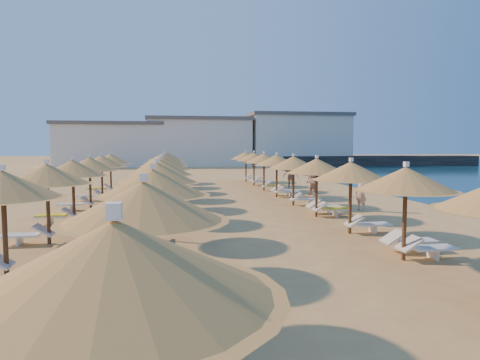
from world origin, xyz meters
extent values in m
plane|color=tan|center=(0.00, 0.00, 0.00)|extent=(220.00, 220.00, 0.00)
cube|color=black|center=(27.77, 42.85, 0.75)|extent=(30.25, 6.88, 1.50)
cube|color=silver|center=(-12.45, 46.66, 3.00)|extent=(15.00, 8.00, 6.00)
cube|color=#59514C|center=(-12.45, 46.66, 6.25)|extent=(15.60, 8.48, 0.50)
cube|color=silver|center=(0.56, 46.58, 3.40)|extent=(15.00, 8.00, 6.80)
cube|color=#59514C|center=(0.56, 46.58, 7.05)|extent=(15.60, 8.48, 0.50)
cube|color=silver|center=(16.07, 46.45, 3.80)|extent=(15.00, 8.00, 7.60)
cube|color=#59514C|center=(16.07, 46.45, 7.85)|extent=(15.60, 8.48, 0.50)
cylinder|color=brown|center=(2.70, -8.07, 1.10)|extent=(0.12, 0.12, 2.21)
cone|color=olive|center=(2.70, -8.07, 2.29)|extent=(2.66, 2.66, 0.66)
cone|color=olive|center=(2.70, -8.07, 2.02)|extent=(2.87, 2.87, 0.12)
cube|color=white|center=(2.70, -8.07, 2.69)|extent=(0.12, 0.12, 0.14)
cylinder|color=brown|center=(2.70, -4.42, 1.10)|extent=(0.12, 0.12, 2.21)
cone|color=olive|center=(2.70, -4.42, 2.29)|extent=(2.66, 2.66, 0.66)
cone|color=olive|center=(2.70, -4.42, 2.02)|extent=(2.87, 2.87, 0.12)
cube|color=white|center=(2.70, -4.42, 2.69)|extent=(0.12, 0.12, 0.14)
cylinder|color=brown|center=(2.70, -0.76, 1.10)|extent=(0.12, 0.12, 2.21)
cone|color=olive|center=(2.70, -0.76, 2.29)|extent=(2.66, 2.66, 0.66)
cone|color=olive|center=(2.70, -0.76, 2.02)|extent=(2.87, 2.87, 0.12)
cube|color=white|center=(2.70, -0.76, 2.69)|extent=(0.12, 0.12, 0.14)
cylinder|color=brown|center=(2.70, 2.89, 1.10)|extent=(0.12, 0.12, 2.21)
cone|color=olive|center=(2.70, 2.89, 2.29)|extent=(2.66, 2.66, 0.66)
cone|color=olive|center=(2.70, 2.89, 2.02)|extent=(2.87, 2.87, 0.12)
cube|color=white|center=(2.70, 2.89, 2.69)|extent=(0.12, 0.12, 0.14)
cylinder|color=brown|center=(2.70, 6.54, 1.10)|extent=(0.12, 0.12, 2.21)
cone|color=olive|center=(2.70, 6.54, 2.29)|extent=(2.66, 2.66, 0.66)
cone|color=olive|center=(2.70, 6.54, 2.02)|extent=(2.87, 2.87, 0.12)
cube|color=white|center=(2.70, 6.54, 2.69)|extent=(0.12, 0.12, 0.14)
cylinder|color=brown|center=(2.70, 10.20, 1.10)|extent=(0.12, 0.12, 2.21)
cone|color=olive|center=(2.70, 10.20, 2.29)|extent=(2.66, 2.66, 0.66)
cone|color=olive|center=(2.70, 10.20, 2.02)|extent=(2.87, 2.87, 0.12)
cube|color=white|center=(2.70, 10.20, 2.69)|extent=(0.12, 0.12, 0.14)
cylinder|color=brown|center=(2.70, 13.85, 1.10)|extent=(0.12, 0.12, 2.21)
cone|color=olive|center=(2.70, 13.85, 2.29)|extent=(2.66, 2.66, 0.66)
cone|color=olive|center=(2.70, 13.85, 2.02)|extent=(2.87, 2.87, 0.12)
cube|color=white|center=(2.70, 13.85, 2.69)|extent=(0.12, 0.12, 0.14)
cylinder|color=brown|center=(2.70, 17.50, 1.10)|extent=(0.12, 0.12, 2.21)
cone|color=olive|center=(2.70, 17.50, 2.29)|extent=(2.66, 2.66, 0.66)
cone|color=olive|center=(2.70, 17.50, 2.02)|extent=(2.87, 2.87, 0.12)
cube|color=white|center=(2.70, 17.50, 2.69)|extent=(0.12, 0.12, 0.14)
cone|color=olive|center=(-4.14, -15.38, 2.29)|extent=(2.66, 2.66, 0.66)
cone|color=olive|center=(-4.14, -15.38, 2.02)|extent=(2.87, 2.87, 0.12)
cube|color=white|center=(-4.14, -15.38, 2.69)|extent=(0.12, 0.12, 0.14)
cylinder|color=brown|center=(-4.14, -11.72, 1.10)|extent=(0.12, 0.12, 2.21)
cone|color=olive|center=(-4.14, -11.72, 2.29)|extent=(2.66, 2.66, 0.66)
cone|color=olive|center=(-4.14, -11.72, 2.02)|extent=(2.87, 2.87, 0.12)
cube|color=white|center=(-4.14, -11.72, 2.69)|extent=(0.12, 0.12, 0.14)
cylinder|color=brown|center=(-4.14, -8.07, 1.10)|extent=(0.12, 0.12, 2.21)
cone|color=olive|center=(-4.14, -8.07, 2.29)|extent=(2.66, 2.66, 0.66)
cone|color=olive|center=(-4.14, -8.07, 2.02)|extent=(2.87, 2.87, 0.12)
cube|color=white|center=(-4.14, -8.07, 2.69)|extent=(0.12, 0.12, 0.14)
cylinder|color=brown|center=(-4.14, -4.42, 1.10)|extent=(0.12, 0.12, 2.21)
cone|color=olive|center=(-4.14, -4.42, 2.29)|extent=(2.66, 2.66, 0.66)
cone|color=olive|center=(-4.14, -4.42, 2.02)|extent=(2.87, 2.87, 0.12)
cube|color=white|center=(-4.14, -4.42, 2.69)|extent=(0.12, 0.12, 0.14)
cylinder|color=brown|center=(-4.14, -0.76, 1.10)|extent=(0.12, 0.12, 2.21)
cone|color=olive|center=(-4.14, -0.76, 2.29)|extent=(2.66, 2.66, 0.66)
cone|color=olive|center=(-4.14, -0.76, 2.02)|extent=(2.87, 2.87, 0.12)
cube|color=white|center=(-4.14, -0.76, 2.69)|extent=(0.12, 0.12, 0.14)
cylinder|color=brown|center=(-4.14, 2.89, 1.10)|extent=(0.12, 0.12, 2.21)
cone|color=olive|center=(-4.14, 2.89, 2.29)|extent=(2.66, 2.66, 0.66)
cone|color=olive|center=(-4.14, 2.89, 2.02)|extent=(2.87, 2.87, 0.12)
cube|color=white|center=(-4.14, 2.89, 2.69)|extent=(0.12, 0.12, 0.14)
cylinder|color=brown|center=(-4.14, 6.54, 1.10)|extent=(0.12, 0.12, 2.21)
cone|color=olive|center=(-4.14, 6.54, 2.29)|extent=(2.66, 2.66, 0.66)
cone|color=olive|center=(-4.14, 6.54, 2.02)|extent=(2.87, 2.87, 0.12)
cube|color=white|center=(-4.14, 6.54, 2.69)|extent=(0.12, 0.12, 0.14)
cylinder|color=brown|center=(-4.14, 10.20, 1.10)|extent=(0.12, 0.12, 2.21)
cone|color=olive|center=(-4.14, 10.20, 2.29)|extent=(2.66, 2.66, 0.66)
cone|color=olive|center=(-4.14, 10.20, 2.02)|extent=(2.87, 2.87, 0.12)
cube|color=white|center=(-4.14, 10.20, 2.69)|extent=(0.12, 0.12, 0.14)
cylinder|color=brown|center=(-4.14, 13.85, 1.10)|extent=(0.12, 0.12, 2.21)
cone|color=olive|center=(-4.14, 13.85, 2.29)|extent=(2.66, 2.66, 0.66)
cone|color=olive|center=(-4.14, 13.85, 2.02)|extent=(2.87, 2.87, 0.12)
cube|color=white|center=(-4.14, 13.85, 2.69)|extent=(0.12, 0.12, 0.14)
cylinder|color=brown|center=(-4.14, 17.50, 1.10)|extent=(0.12, 0.12, 2.21)
cone|color=olive|center=(-4.14, 17.50, 2.29)|extent=(2.66, 2.66, 0.66)
cone|color=olive|center=(-4.14, 17.50, 2.02)|extent=(2.87, 2.87, 0.12)
cube|color=white|center=(-4.14, 17.50, 2.69)|extent=(0.12, 0.12, 0.14)
cylinder|color=brown|center=(-7.64, -8.07, 1.10)|extent=(0.12, 0.12, 2.21)
cone|color=olive|center=(-7.64, -8.07, 2.29)|extent=(2.66, 2.66, 0.66)
cone|color=olive|center=(-7.64, -8.07, 2.02)|extent=(2.87, 2.87, 0.12)
cube|color=white|center=(-7.64, -8.07, 2.69)|extent=(0.12, 0.12, 0.14)
cylinder|color=brown|center=(-7.64, -4.42, 1.10)|extent=(0.12, 0.12, 2.21)
cone|color=olive|center=(-7.64, -4.42, 2.29)|extent=(2.66, 2.66, 0.66)
cone|color=olive|center=(-7.64, -4.42, 2.02)|extent=(2.87, 2.87, 0.12)
cube|color=white|center=(-7.64, -4.42, 2.69)|extent=(0.12, 0.12, 0.14)
cylinder|color=brown|center=(-7.64, -0.76, 1.10)|extent=(0.12, 0.12, 2.21)
cone|color=olive|center=(-7.64, -0.76, 2.29)|extent=(2.66, 2.66, 0.66)
cone|color=olive|center=(-7.64, -0.76, 2.02)|extent=(2.87, 2.87, 0.12)
cube|color=white|center=(-7.64, -0.76, 2.69)|extent=(0.12, 0.12, 0.14)
cylinder|color=brown|center=(-7.64, 2.89, 1.10)|extent=(0.12, 0.12, 2.21)
cone|color=olive|center=(-7.64, 2.89, 2.29)|extent=(2.66, 2.66, 0.66)
cone|color=olive|center=(-7.64, 2.89, 2.02)|extent=(2.87, 2.87, 0.12)
cube|color=white|center=(-7.64, 2.89, 2.69)|extent=(0.12, 0.12, 0.14)
cylinder|color=brown|center=(-7.64, 6.54, 1.10)|extent=(0.12, 0.12, 2.21)
cone|color=olive|center=(-7.64, 6.54, 2.29)|extent=(2.66, 2.66, 0.66)
cone|color=olive|center=(-7.64, 6.54, 2.02)|extent=(2.87, 2.87, 0.12)
cube|color=white|center=(-7.64, 6.54, 2.69)|extent=(0.12, 0.12, 0.14)
cylinder|color=brown|center=(-7.64, 10.20, 1.10)|extent=(0.12, 0.12, 2.21)
cone|color=olive|center=(-7.64, 10.20, 2.29)|extent=(2.66, 2.66, 0.66)
cone|color=olive|center=(-7.64, 10.20, 2.02)|extent=(2.87, 2.87, 0.12)
cube|color=white|center=(-7.64, 10.20, 2.69)|extent=(0.12, 0.12, 0.14)
cube|color=white|center=(-5.04, -11.72, 0.32)|extent=(1.24, 0.60, 0.06)
cube|color=white|center=(-5.04, -11.72, 0.16)|extent=(0.06, 0.54, 0.32)
cube|color=white|center=(-4.30, -11.72, 0.46)|extent=(0.58, 0.60, 0.40)
cube|color=white|center=(-5.04, -12.62, 0.32)|extent=(1.24, 0.60, 0.06)
cube|color=white|center=(-5.04, -12.62, 0.16)|extent=(0.06, 0.54, 0.32)
cube|color=white|center=(-4.30, -12.62, 0.46)|extent=(0.58, 0.60, 0.40)
cube|color=white|center=(3.60, -8.07, 0.32)|extent=(1.24, 0.60, 0.06)
cube|color=white|center=(3.60, -8.07, 0.16)|extent=(0.06, 0.54, 0.32)
cube|color=white|center=(2.86, -8.07, 0.46)|extent=(0.58, 0.60, 0.40)
cube|color=white|center=(3.60, -7.17, 0.32)|extent=(1.24, 0.60, 0.06)
cube|color=white|center=(3.60, -7.17, 0.16)|extent=(0.06, 0.54, 0.32)
cube|color=white|center=(2.86, -7.17, 0.46)|extent=(0.58, 0.60, 0.40)
cube|color=white|center=(-5.04, -8.07, 0.32)|extent=(1.24, 0.60, 0.06)
cube|color=white|center=(-5.04, -8.07, 0.16)|extent=(0.06, 0.54, 0.32)
cube|color=white|center=(-4.30, -8.07, 0.46)|extent=(0.58, 0.60, 0.40)
cube|color=white|center=(3.60, -4.42, 0.32)|extent=(1.24, 0.60, 0.06)
cube|color=white|center=(3.60, -4.42, 0.16)|extent=(0.06, 0.54, 0.32)
cube|color=white|center=(2.86, -4.42, 0.46)|extent=(0.58, 0.60, 0.40)
cube|color=white|center=(-5.04, -4.42, 0.32)|extent=(1.24, 0.60, 0.06)
cube|color=white|center=(-5.04, -4.42, 0.16)|extent=(0.06, 0.54, 0.32)
cube|color=white|center=(-4.30, -4.42, 0.46)|extent=(0.58, 0.60, 0.40)
cube|color=white|center=(-5.04, -5.32, 0.32)|extent=(1.24, 0.60, 0.06)
cube|color=white|center=(-5.04, -5.32, 0.16)|extent=(0.06, 0.54, 0.32)
cube|color=white|center=(-4.30, -5.32, 0.46)|extent=(0.58, 0.60, 0.40)
cube|color=yellow|center=(-5.04, -5.32, 0.38)|extent=(1.19, 0.55, 0.05)
cube|color=white|center=(3.60, -0.76, 0.32)|extent=(1.24, 0.60, 0.06)
cube|color=white|center=(3.60, -0.76, 0.16)|extent=(0.06, 0.54, 0.32)
cube|color=white|center=(2.86, -0.76, 0.46)|extent=(0.58, 0.60, 0.40)
cube|color=yellow|center=(3.60, -0.76, 0.38)|extent=(1.19, 0.55, 0.05)
cube|color=white|center=(3.60, 0.14, 0.32)|extent=(1.24, 0.60, 0.06)
cube|color=white|center=(3.60, 0.14, 0.16)|extent=(0.06, 0.54, 0.32)
cube|color=white|center=(2.86, 0.14, 0.46)|extent=(0.58, 0.60, 0.40)
cube|color=white|center=(-5.04, -0.76, 0.32)|extent=(1.24, 0.60, 0.06)
cube|color=white|center=(-5.04, -0.76, 0.16)|extent=(0.06, 0.54, 0.32)
cube|color=white|center=(-4.30, -0.76, 0.46)|extent=(0.58, 0.60, 0.40)
cube|color=yellow|center=(-5.04, -0.76, 0.38)|extent=(1.19, 0.55, 0.05)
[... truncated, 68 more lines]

